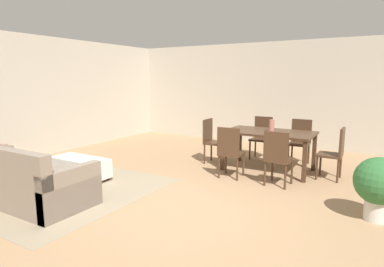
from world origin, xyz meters
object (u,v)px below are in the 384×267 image
(dining_chair_far_left, at_px, (262,135))
(dining_chair_head_west, at_px, (212,138))
(potted_plant, at_px, (379,184))
(vase_centerpiece, at_px, (272,126))
(book_on_ottoman, at_px, (85,157))
(dining_chair_head_east, at_px, (335,151))
(dining_chair_near_left, at_px, (230,150))
(ottoman_table, at_px, (80,167))
(dining_chair_near_right, at_px, (278,155))
(dining_table, at_px, (269,136))
(dining_chair_far_right, at_px, (300,139))
(couch, at_px, (20,181))

(dining_chair_far_left, distance_m, dining_chair_head_west, 1.20)
(dining_chair_far_left, height_order, potted_plant, dining_chair_far_left)
(vase_centerpiece, xyz_separation_m, book_on_ottoman, (-2.61, -2.21, -0.48))
(dining_chair_head_east, bearing_deg, dining_chair_near_left, -151.89)
(dining_chair_head_west, bearing_deg, vase_centerpiece, 1.65)
(dining_chair_near_left, bearing_deg, vase_centerpiece, 61.17)
(ottoman_table, bearing_deg, vase_centerpiece, 39.63)
(dining_chair_near_left, xyz_separation_m, dining_chair_head_east, (1.60, 0.86, 0.00))
(ottoman_table, height_order, dining_chair_head_east, dining_chair_head_east)
(dining_chair_near_left, bearing_deg, dining_chair_near_right, -1.17)
(dining_table, height_order, potted_plant, potted_plant)
(potted_plant, bearing_deg, dining_chair_head_west, 154.13)
(dining_chair_near_left, relative_size, dining_chair_far_left, 1.00)
(ottoman_table, distance_m, dining_chair_head_east, 4.45)
(dining_chair_far_left, relative_size, dining_chair_head_east, 1.00)
(dining_table, height_order, dining_chair_far_left, dining_chair_far_left)
(dining_chair_near_right, relative_size, dining_chair_head_east, 1.00)
(dining_chair_far_right, bearing_deg, dining_chair_head_east, -46.49)
(dining_chair_near_left, bearing_deg, dining_chair_head_east, 28.11)
(dining_chair_near_right, relative_size, book_on_ottoman, 3.54)
(vase_centerpiece, bearing_deg, dining_chair_near_left, -118.83)
(couch, height_order, book_on_ottoman, couch)
(dining_chair_head_west, xyz_separation_m, book_on_ottoman, (-1.36, -2.17, -0.12))
(dining_chair_head_east, height_order, vase_centerpiece, vase_centerpiece)
(couch, distance_m, ottoman_table, 1.14)
(ottoman_table, distance_m, dining_chair_near_right, 3.39)
(book_on_ottoman, bearing_deg, dining_chair_far_right, 45.57)
(dining_table, distance_m, dining_chair_far_right, 0.93)
(couch, xyz_separation_m, dining_chair_near_right, (3.02, 2.51, 0.23))
(dining_chair_near_right, xyz_separation_m, vase_centerpiece, (-0.38, 0.87, 0.35))
(vase_centerpiece, bearing_deg, dining_chair_far_right, 66.34)
(dining_table, relative_size, dining_chair_head_east, 1.79)
(dining_chair_near_right, bearing_deg, couch, -140.23)
(couch, height_order, vase_centerpiece, vase_centerpiece)
(dining_chair_far_right, relative_size, dining_chair_head_west, 1.00)
(dining_chair_head_east, distance_m, potted_plant, 1.68)
(ottoman_table, bearing_deg, dining_chair_far_left, 54.62)
(dining_chair_near_right, relative_size, vase_centerpiece, 4.11)
(dining_chair_near_right, bearing_deg, dining_chair_near_left, 178.83)
(dining_chair_near_left, bearing_deg, book_on_ottoman, -147.62)
(dining_chair_far_right, relative_size, vase_centerpiece, 4.11)
(book_on_ottoman, bearing_deg, couch, -91.27)
(dining_chair_near_right, bearing_deg, book_on_ottoman, -155.83)
(dining_chair_far_right, relative_size, book_on_ottoman, 3.54)
(dining_chair_head_east, height_order, dining_chair_head_west, same)
(ottoman_table, xyz_separation_m, dining_chair_far_left, (2.22, 3.12, 0.30))
(ottoman_table, bearing_deg, dining_chair_head_west, 56.54)
(dining_chair_near_right, height_order, dining_chair_far_right, same)
(dining_chair_far_left, relative_size, book_on_ottoman, 3.54)
(dining_chair_near_right, xyz_separation_m, dining_chair_far_right, (-0.02, 1.69, 0.00))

